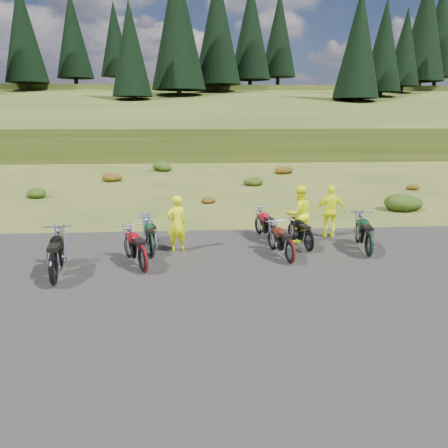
{
  "coord_description": "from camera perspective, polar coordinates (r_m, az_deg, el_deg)",
  "views": [
    {
      "loc": [
        -0.97,
        -11.26,
        4.04
      ],
      "look_at": [
        -0.14,
        0.98,
        1.0
      ],
      "focal_mm": 35.0,
      "sensor_mm": 36.0,
      "label": 1
    }
  ],
  "objects": [
    {
      "name": "conifer_24",
      "position": [
        81.13,
        3.51,
        23.91
      ],
      "size": [
        7.04,
        7.04,
        18.0
      ],
      "color": "black",
      "rests_on": "ground"
    },
    {
      "name": "conifer_29",
      "position": [
        89.14,
        24.77,
        22.36
      ],
      "size": [
        7.92,
        7.92,
        20.0
      ],
      "color": "black",
      "rests_on": "ground"
    },
    {
      "name": "conifer_25",
      "position": [
        87.97,
        7.2,
        23.37
      ],
      "size": [
        6.6,
        6.6,
        17.0
      ],
      "color": "black",
      "rests_on": "ground"
    },
    {
      "name": "conifer_20",
      "position": [
        88.45,
        -14.07,
        22.38
      ],
      "size": [
        5.72,
        5.72,
        15.0
      ],
      "color": "black",
      "rests_on": "ground"
    },
    {
      "name": "shrub_7",
      "position": [
        20.88,
        22.55,
        2.97
      ],
      "size": [
        1.56,
        1.56,
        0.92
      ],
      "primitive_type": "ellipsoid",
      "color": "#1D370D",
      "rests_on": "ground"
    },
    {
      "name": "person_right_a",
      "position": [
        14.35,
        9.72,
        1.2
      ],
      "size": [
        1.09,
        0.96,
        1.87
      ],
      "primitive_type": "imported",
      "rotation": [
        0.0,
        0.0,
        3.47
      ],
      "color": "#DBE60C",
      "rests_on": "ground"
    },
    {
      "name": "conifer_19",
      "position": [
        83.79,
        -19.18,
        22.34
      ],
      "size": [
        6.16,
        6.16,
        16.0
      ],
      "color": "black",
      "rests_on": "ground"
    },
    {
      "name": "shrub_6",
      "position": [
        31.92,
        7.69,
        7.21
      ],
      "size": [
        1.3,
        1.3,
        0.77
      ],
      "primitive_type": "ellipsoid",
      "color": "#5E290B",
      "rests_on": "ground"
    },
    {
      "name": "hill_plateau",
      "position": [
        121.33,
        -3.53,
        11.97
      ],
      "size": [
        300.0,
        90.0,
        9.17
      ],
      "primitive_type": "cube",
      "color": "#2F4115",
      "rests_on": "ground"
    },
    {
      "name": "shrub_4",
      "position": [
        20.82,
        -2.27,
        3.35
      ],
      "size": [
        0.77,
        0.77,
        0.45
      ],
      "primitive_type": "ellipsoid",
      "color": "#5E290B",
      "rests_on": "ground"
    },
    {
      "name": "conifer_18",
      "position": [
        79.7,
        -24.8,
        21.83
      ],
      "size": [
        6.6,
        6.6,
        17.0
      ],
      "color": "black",
      "rests_on": "ground"
    },
    {
      "name": "motorcycle_7",
      "position": [
        13.52,
        18.31,
        -4.2
      ],
      "size": [
        1.02,
        2.24,
        1.13
      ],
      "primitive_type": null,
      "rotation": [
        0.0,
        0.0,
        1.42
      ],
      "color": "black",
      "rests_on": "ground"
    },
    {
      "name": "shrub_3",
      "position": [
        33.44,
        -7.95,
        7.63
      ],
      "size": [
        1.56,
        1.56,
        0.92
      ],
      "primitive_type": "ellipsoid",
      "color": "#1D370D",
      "rests_on": "ground"
    },
    {
      "name": "person_right_b",
      "position": [
        15.21,
        13.75,
        1.53
      ],
      "size": [
        1.08,
        0.54,
        1.77
      ],
      "primitive_type": "imported",
      "rotation": [
        0.0,
        0.0,
        3.04
      ],
      "color": "#DBE60C",
      "rests_on": "ground"
    },
    {
      "name": "conifer_30",
      "position": [
        97.25,
        26.38,
        21.81
      ],
      "size": [
        7.48,
        7.48,
        19.0
      ],
      "color": "black",
      "rests_on": "ground"
    },
    {
      "name": "conifer_22",
      "position": [
        68.49,
        -6.09,
        24.55
      ],
      "size": [
        7.92,
        7.92,
        20.0
      ],
      "color": "black",
      "rests_on": "ground"
    },
    {
      "name": "ground",
      "position": [
        12.01,
        0.97,
        -5.75
      ],
      "size": [
        300.0,
        300.0,
        0.0
      ],
      "primitive_type": "plane",
      "color": "#364517",
      "rests_on": "ground"
    },
    {
      "name": "shrub_5",
      "position": [
        26.26,
        3.74,
        5.71
      ],
      "size": [
        1.03,
        1.03,
        0.61
      ],
      "primitive_type": "ellipsoid",
      "color": "#1D370D",
      "rests_on": "ground"
    },
    {
      "name": "motorcycle_2",
      "position": [
        13.03,
        -9.33,
        -4.34
      ],
      "size": [
        0.98,
        1.98,
        0.99
      ],
      "primitive_type": null,
      "rotation": [
        0.0,
        0.0,
        1.76
      ],
      "color": "#0D3219",
      "rests_on": "ground"
    },
    {
      "name": "motorcycle_4",
      "position": [
        12.42,
        8.55,
        -5.23
      ],
      "size": [
        1.02,
        2.02,
        1.01
      ],
      "primitive_type": null,
      "rotation": [
        0.0,
        0.0,
        1.78
      ],
      "color": "#56150E",
      "rests_on": "ground"
    },
    {
      "name": "shrub_1",
      "position": [
        24.27,
        -23.48,
        3.91
      ],
      "size": [
        1.03,
        1.03,
        0.61
      ],
      "primitive_type": "ellipsoid",
      "color": "#1D370D",
      "rests_on": "ground"
    },
    {
      "name": "motorcycle_1",
      "position": [
        11.79,
        -10.45,
        -6.37
      ],
      "size": [
        1.46,
        2.16,
        1.08
      ],
      "primitive_type": null,
      "rotation": [
        0.0,
        0.0,
        1.99
      ],
      "color": "maroon",
      "rests_on": "ground"
    },
    {
      "name": "gravel_pad",
      "position": [
        10.15,
        1.94,
        -9.54
      ],
      "size": [
        20.0,
        12.0,
        0.04
      ],
      "primitive_type": "cube",
      "color": "black",
      "rests_on": "ground"
    },
    {
      "name": "conifer_21",
      "position": [
        62.37,
        -12.12,
        21.48
      ],
      "size": [
        5.28,
        5.28,
        14.0
      ],
      "color": "black",
      "rests_on": "ground"
    },
    {
      "name": "conifer_28",
      "position": [
        80.57,
        22.58,
        20.56
      ],
      "size": [
        5.28,
        5.28,
        14.0
      ],
      "color": "black",
      "rests_on": "ground"
    },
    {
      "name": "motorcycle_5",
      "position": [
        13.57,
        10.93,
        -3.66
      ],
      "size": [
        0.96,
        1.98,
        0.99
      ],
      "primitive_type": null,
      "rotation": [
        0.0,
        0.0,
        1.75
      ],
      "color": "black",
      "rests_on": "ground"
    },
    {
      "name": "motorcycle_0",
      "position": [
        11.51,
        -21.23,
        -7.62
      ],
      "size": [
        1.13,
        2.4,
        1.21
      ],
      "primitive_type": null,
      "rotation": [
        0.0,
        0.0,
        1.73
      ],
      "color": "black",
      "rests_on": "ground"
    },
    {
      "name": "conifer_26",
      "position": [
        64.82,
        17.19,
        21.61
      ],
      "size": [
        6.16,
        6.16,
        16.0
      ],
      "color": "black",
      "rests_on": "ground"
    },
    {
      "name": "person_middle",
      "position": [
        13.23,
        -6.21,
        -0.07
      ],
      "size": [
        0.75,
        0.66,
        1.73
      ],
      "primitive_type": "imported",
      "rotation": [
        0.0,
        0.0,
        3.62
      ],
      "color": "#DBE60C",
      "rests_on": "ground"
    },
    {
      "name": "shrub_8",
      "position": [
        26.88,
        23.14,
        4.64
      ],
      "size": [
        0.77,
        0.77,
        0.45
      ],
      "primitive_type": "ellipsoid",
      "color": "#5E290B",
      "rests_on": "ground"
    },
    {
      "name": "motorcycle_6",
      "position": [
        14.1,
        6.46,
        -2.84
      ],
      "size": [
        1.07,
        2.12,
        1.06
      ],
      "primitive_type": null,
      "rotation": [
        0.0,
        0.0,
        1.78
      ],
      "color": "#9F0B1A",
      "rests_on": "ground"
    },
    {
      "name": "motorcycle_3",
      "position": [
        13.59,
        -9.07,
        -3.57
      ],
      "size": [
        1.12,
        1.95,
        0.97
      ],
      "primitive_type": null,
      "rotation": [
        0.0,
        0.0,
        1.86
      ],
      "color": "#B2B3B7",
      "rests_on": "ground"
    },
    {
      "name": "shrub_2",
      "position": [
        28.58,
        -14.5,
        6.12
      ],
      "size": [
        1.3,
        1.3,
        0.77
      ],
      "primitive_type": "ellipsoid",
      "color": "#5E290B",
      "rests_on": "ground"
    },
    {
      "name": "conifer_23",
      "position": [
        74.59,
        -0.87,
        24.28
      ],
      "size": [
        7.48,
        7.48,
        19.0
      ],
      "color": "black",
      "rests_on": "ground"
    },
    {
      "name": "conifer_27",
      "position": [
        72.62,
        20.18,
        21.05
      ],
      "size": [
        5.72,
        5.72,
        15.0
      ],
      "color": "black",
      "rests_on": "ground"
    },
    {
      "name": "hill_slope",
      "position": [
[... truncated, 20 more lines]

